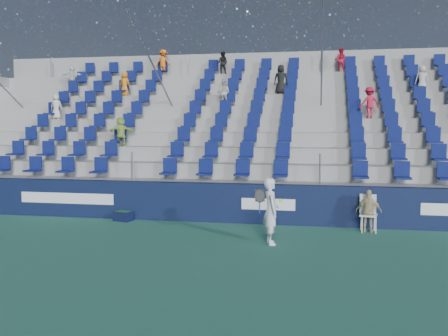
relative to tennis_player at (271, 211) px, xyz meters
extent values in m
plane|color=#307058|center=(-1.81, -0.64, -0.84)|extent=(70.00, 70.00, 0.00)
cube|color=#0F1737|center=(-1.81, 2.51, -0.24)|extent=(24.00, 0.30, 1.20)
cube|color=white|center=(-6.81, 2.35, -0.22)|extent=(3.20, 0.02, 0.34)
cube|color=white|center=(-0.31, 2.35, -0.22)|extent=(1.60, 0.02, 0.34)
cube|color=gray|center=(-1.81, 3.08, -0.24)|extent=(24.00, 0.85, 1.20)
cube|color=gray|center=(-1.81, 3.93, 0.01)|extent=(24.00, 0.85, 1.70)
cube|color=gray|center=(-1.81, 4.78, 0.26)|extent=(24.00, 0.85, 2.20)
cube|color=gray|center=(-1.81, 5.63, 0.51)|extent=(24.00, 0.85, 2.70)
cube|color=gray|center=(-1.81, 6.48, 0.76)|extent=(24.00, 0.85, 3.20)
cube|color=gray|center=(-1.81, 7.33, 1.01)|extent=(24.00, 0.85, 3.70)
cube|color=gray|center=(-1.81, 8.18, 1.26)|extent=(24.00, 0.85, 4.20)
cube|color=gray|center=(-1.81, 9.03, 1.51)|extent=(24.00, 0.85, 4.70)
cube|color=gray|center=(-1.81, 9.88, 1.76)|extent=(24.00, 0.85, 5.20)
cube|color=gray|center=(-1.81, 10.56, 2.26)|extent=(24.00, 0.50, 6.20)
cube|color=#0D1753|center=(-1.81, 3.08, 0.71)|extent=(16.05, 0.50, 0.70)
cube|color=#0D1753|center=(-1.81, 3.93, 1.21)|extent=(16.05, 0.50, 0.70)
cube|color=#0D1753|center=(-1.81, 4.78, 1.71)|extent=(16.05, 0.50, 0.70)
cube|color=#0D1753|center=(-1.81, 5.63, 2.21)|extent=(16.05, 0.50, 0.70)
cube|color=#0D1753|center=(-1.81, 6.48, 2.71)|extent=(16.05, 0.50, 0.70)
cube|color=#0D1753|center=(-1.81, 7.33, 3.21)|extent=(16.05, 0.50, 0.70)
cube|color=#0D1753|center=(-1.81, 8.18, 3.71)|extent=(16.05, 0.50, 0.70)
cube|color=#0D1753|center=(-1.81, 9.03, 4.21)|extent=(16.05, 0.50, 0.70)
cube|color=#0D1753|center=(-1.81, 9.88, 4.71)|extent=(16.05, 0.50, 0.70)
cylinder|color=gray|center=(-4.81, 6.48, 3.51)|extent=(0.06, 7.68, 4.55)
cylinder|color=gray|center=(1.19, 6.48, 3.51)|extent=(0.06, 7.68, 4.55)
cylinder|color=gray|center=(-11.61, 6.48, 3.51)|extent=(0.06, 7.68, 4.55)
imported|color=orange|center=(-7.11, 8.13, 3.88)|extent=(0.57, 0.44, 1.04)
imported|color=#BC1936|center=(2.91, 6.43, 2.93)|extent=(0.83, 0.62, 1.14)
imported|color=beige|center=(4.98, 8.13, 3.88)|extent=(0.52, 0.36, 1.04)
imported|color=red|center=(1.98, 9.83, 4.88)|extent=(0.56, 0.48, 1.03)
imported|color=black|center=(-3.16, 9.83, 4.88)|extent=(0.52, 0.42, 1.02)
imported|color=#ADD254|center=(-5.90, 4.73, 1.89)|extent=(1.03, 0.59, 1.06)
imported|color=orange|center=(-5.92, 9.83, 4.96)|extent=(0.81, 0.53, 1.19)
imported|color=beige|center=(-2.61, 7.28, 3.40)|extent=(0.53, 0.42, 1.07)
imported|color=white|center=(-9.99, 8.98, 4.36)|extent=(0.97, 0.58, 0.99)
imported|color=silver|center=(-9.38, 6.43, 2.88)|extent=(0.50, 0.33, 1.03)
imported|color=black|center=(-0.42, 8.13, 3.95)|extent=(0.58, 0.39, 1.18)
imported|color=white|center=(0.00, 0.00, 0.00)|extent=(0.56, 0.70, 1.67)
cylinder|color=navy|center=(-0.25, -0.25, 0.12)|extent=(0.03, 0.03, 0.28)
torus|color=black|center=(-0.25, -0.25, 0.42)|extent=(0.30, 0.17, 0.28)
plane|color=#262626|center=(-0.25, -0.25, 0.42)|extent=(0.30, 0.16, 0.29)
sphere|color=#CFE535|center=(0.25, -0.20, 0.28)|extent=(0.07, 0.07, 0.07)
sphere|color=#CFE535|center=(0.25, -0.14, 0.31)|extent=(0.07, 0.07, 0.07)
cube|color=white|center=(2.54, 1.91, -0.36)|extent=(0.53, 0.53, 0.04)
cube|color=white|center=(2.54, 2.12, -0.08)|extent=(0.45, 0.13, 0.56)
cylinder|color=white|center=(2.36, 1.72, -0.61)|extent=(0.03, 0.03, 0.45)
cylinder|color=white|center=(2.72, 1.72, -0.61)|extent=(0.03, 0.03, 0.45)
cylinder|color=white|center=(2.36, 2.09, -0.61)|extent=(0.03, 0.03, 0.45)
cylinder|color=white|center=(2.72, 2.09, -0.61)|extent=(0.03, 0.03, 0.45)
imported|color=tan|center=(2.54, 1.86, -0.24)|extent=(0.73, 0.37, 1.19)
cube|color=black|center=(-4.79, 2.11, -0.69)|extent=(0.62, 0.50, 0.30)
cube|color=#1E662D|center=(-4.79, 2.11, -0.62)|extent=(0.50, 0.37, 0.18)
camera|label=1|loc=(1.18, -12.30, 2.16)|focal=40.00mm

